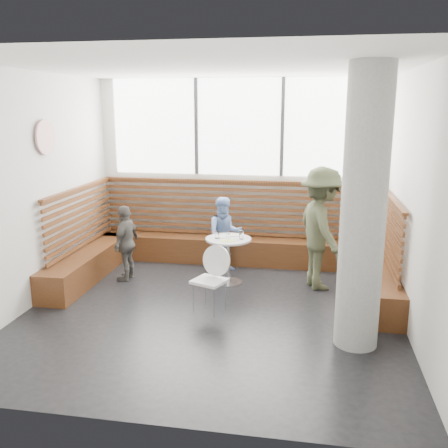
% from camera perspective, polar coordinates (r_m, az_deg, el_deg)
% --- Properties ---
extents(room, '(5.00, 5.00, 3.20)m').
position_cam_1_polar(room, '(6.42, -1.54, 3.20)').
color(room, silver).
rests_on(room, ground).
extents(booth, '(5.00, 2.50, 1.44)m').
position_cam_1_polar(booth, '(8.39, 0.91, -2.74)').
color(booth, '#472611').
rests_on(booth, ground).
extents(concrete_column, '(0.50, 0.50, 3.20)m').
position_cam_1_polar(concrete_column, '(5.73, 15.65, 1.46)').
color(concrete_column, gray).
rests_on(concrete_column, ground).
extents(wall_art, '(0.03, 0.50, 0.50)m').
position_cam_1_polar(wall_art, '(7.58, -19.75, 9.32)').
color(wall_art, white).
rests_on(wall_art, room).
extents(cafe_table, '(0.71, 0.71, 0.73)m').
position_cam_1_polar(cafe_table, '(7.79, 0.50, -3.12)').
color(cafe_table, silver).
rests_on(cafe_table, ground).
extents(cafe_chair, '(0.43, 0.42, 0.89)m').
position_cam_1_polar(cafe_chair, '(6.79, -1.56, -5.66)').
color(cafe_chair, white).
rests_on(cafe_chair, ground).
extents(adult_man, '(1.08, 1.37, 1.86)m').
position_cam_1_polar(adult_man, '(7.65, 11.06, -0.52)').
color(adult_man, '#40462E').
rests_on(adult_man, ground).
extents(child_back, '(0.74, 0.66, 1.27)m').
position_cam_1_polar(child_back, '(8.36, 0.09, -1.20)').
color(child_back, '#7C9DD8').
rests_on(child_back, ground).
extents(child_left, '(0.37, 0.74, 1.22)m').
position_cam_1_polar(child_left, '(8.09, -11.12, -2.13)').
color(child_left, '#585550').
rests_on(child_left, ground).
extents(plate_near, '(0.20, 0.20, 0.01)m').
position_cam_1_polar(plate_near, '(7.82, -0.16, -1.43)').
color(plate_near, white).
rests_on(plate_near, cafe_table).
extents(plate_far, '(0.19, 0.19, 0.01)m').
position_cam_1_polar(plate_far, '(7.89, 1.28, -1.29)').
color(plate_far, white).
rests_on(plate_far, cafe_table).
extents(glass_left, '(0.07, 0.07, 0.12)m').
position_cam_1_polar(glass_left, '(7.71, -0.81, -1.24)').
color(glass_left, white).
rests_on(glass_left, cafe_table).
extents(glass_mid, '(0.06, 0.06, 0.10)m').
position_cam_1_polar(glass_mid, '(7.63, 0.47, -1.47)').
color(glass_mid, white).
rests_on(glass_mid, cafe_table).
extents(glass_right, '(0.07, 0.07, 0.12)m').
position_cam_1_polar(glass_right, '(7.70, 2.00, -1.28)').
color(glass_right, white).
rests_on(glass_right, cafe_table).
extents(menu_card, '(0.24, 0.20, 0.00)m').
position_cam_1_polar(menu_card, '(7.59, 0.39, -1.92)').
color(menu_card, '#A5C64C').
rests_on(menu_card, cafe_table).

